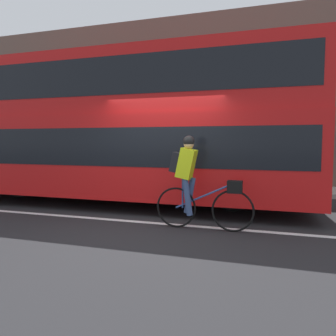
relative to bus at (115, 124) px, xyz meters
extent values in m
plane|color=#232326|center=(1.72, -1.80, -2.04)|extent=(80.00, 80.00, 0.00)
cube|color=silver|center=(1.72, -1.70, -2.04)|extent=(50.00, 0.14, 0.01)
cube|color=#A8A399|center=(1.72, 3.15, -1.97)|extent=(60.00, 1.65, 0.14)
cube|color=brown|center=(1.72, 4.13, 1.01)|extent=(60.00, 0.30, 6.10)
cylinder|color=black|center=(3.03, 0.00, -1.53)|extent=(1.03, 0.30, 1.03)
cylinder|color=black|center=(-3.03, 0.00, -1.53)|extent=(1.03, 0.30, 1.03)
cube|color=red|center=(0.00, 0.00, -0.79)|extent=(9.79, 2.58, 1.90)
cube|color=black|center=(0.00, 0.00, -0.56)|extent=(9.40, 2.60, 0.83)
cube|color=red|center=(0.00, 0.00, 0.89)|extent=(9.79, 2.48, 1.46)
cube|color=black|center=(0.00, 0.00, 0.96)|extent=(9.40, 2.50, 0.82)
torus|color=black|center=(3.22, -1.87, -1.66)|extent=(0.76, 0.04, 0.76)
torus|color=black|center=(2.18, -1.87, -1.66)|extent=(0.76, 0.04, 0.76)
cylinder|color=#2D4C8C|center=(2.70, -1.87, -1.42)|extent=(1.06, 0.03, 0.51)
cylinder|color=#2D4C8C|center=(2.30, -1.87, -1.39)|extent=(0.03, 0.03, 0.56)
cube|color=black|center=(3.25, -1.87, -1.23)|extent=(0.26, 0.16, 0.22)
cube|color=#D8EA19|center=(2.37, -1.87, -0.84)|extent=(0.37, 0.32, 0.58)
cube|color=black|center=(2.17, -1.87, -0.82)|extent=(0.21, 0.26, 0.38)
cylinder|color=#384C7A|center=(2.41, -1.78, -1.44)|extent=(0.22, 0.11, 0.68)
cylinder|color=#384C7A|center=(2.41, -1.96, -1.44)|extent=(0.20, 0.11, 0.68)
sphere|color=tan|center=(2.41, -1.87, -0.48)|extent=(0.19, 0.19, 0.19)
sphere|color=black|center=(2.41, -1.87, -0.44)|extent=(0.21, 0.21, 0.21)
camera|label=1|loc=(3.83, -7.66, -0.44)|focal=35.00mm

